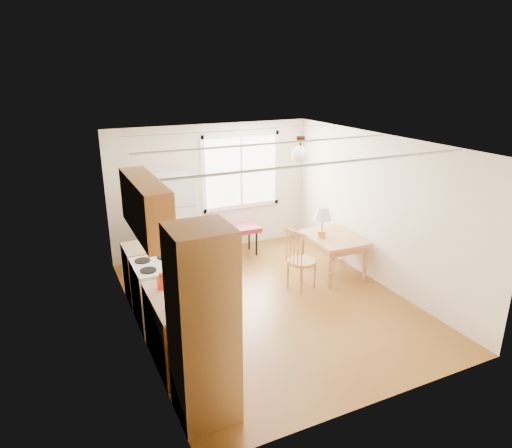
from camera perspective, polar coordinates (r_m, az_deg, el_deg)
room_shell at (r=6.73m, az=1.88°, el=-0.43°), size 4.60×5.60×2.62m
kitchen_run at (r=5.78m, az=-10.67°, el=-8.57°), size 0.65×3.40×2.20m
window_unit at (r=9.05m, az=-1.88°, el=6.62°), size 1.64×0.05×1.51m
pendant_light at (r=7.15m, az=5.55°, el=8.83°), size 0.26×0.26×0.40m
refrigerator at (r=8.17m, az=-10.43°, el=-0.05°), size 0.74×0.76×1.73m
bench at (r=8.74m, az=-3.52°, el=-0.96°), size 1.26×0.50×0.57m
dining_table at (r=8.10m, az=9.64°, el=-2.20°), size 0.88×1.15×0.70m
chair at (r=7.42m, az=5.24°, el=-3.98°), size 0.50×0.49×1.05m
table_lamp at (r=7.86m, az=8.33°, el=1.01°), size 0.31×0.31×0.54m
coffee_maker at (r=5.30m, az=-9.53°, el=-8.95°), size 0.18×0.23×0.33m
kettle at (r=5.75m, az=-11.75°, el=-7.14°), size 0.11×0.11×0.22m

